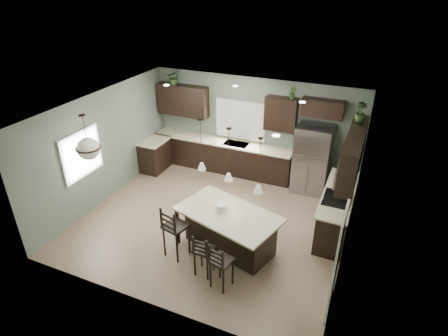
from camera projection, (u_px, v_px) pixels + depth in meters
ground at (214, 220)px, 8.97m from camera, size 6.00×6.00×0.00m
pantry_door at (336, 263)px, 6.20m from camera, size 0.04×0.82×2.04m
window_back at (240, 120)px, 10.60m from camera, size 1.35×0.02×1.00m
window_left at (81, 154)px, 8.64m from camera, size 0.02×1.10×1.00m
left_return_cabs at (155, 155)px, 11.09m from camera, size 0.60×0.90×0.90m
left_return_countertop at (154, 141)px, 10.86m from camera, size 0.66×0.96×0.04m
back_lower_cabs at (222, 156)px, 11.05m from camera, size 4.20×0.60×0.90m
back_countertop at (222, 142)px, 10.81m from camera, size 4.20×0.66×0.04m
sink_inset at (236, 144)px, 10.64m from camera, size 0.70×0.45×0.01m
faucet at (236, 140)px, 10.55m from camera, size 0.02×0.02×0.28m
back_upper_left at (183, 100)px, 10.90m from camera, size 1.55×0.34×0.90m
back_upper_right at (281, 114)px, 9.87m from camera, size 0.85×0.34×0.90m
fridge_header at (323, 108)px, 9.36m from camera, size 1.05×0.34×0.45m
right_lower_cabs at (337, 211)px, 8.53m from camera, size 0.60×2.35×0.90m
right_countertop at (339, 193)px, 8.31m from camera, size 0.66×2.35×0.04m
cooktop at (337, 199)px, 8.08m from camera, size 0.58×0.75×0.02m
wall_oven_front at (321, 214)px, 8.41m from camera, size 0.01×0.72×0.60m
right_upper_cabs at (353, 153)px, 7.78m from camera, size 0.34×2.35×0.90m
microwave at (346, 175)px, 7.76m from camera, size 0.40×0.75×0.40m
refrigerator at (312, 159)px, 9.80m from camera, size 0.90×0.74×1.85m
kitchen_island at (228, 231)px, 7.85m from camera, size 2.34×1.72×0.92m
serving_dish at (221, 207)px, 7.71m from camera, size 0.24×0.24×0.14m
bar_stool_left at (176, 231)px, 7.63m from camera, size 0.54×0.54×1.20m
bar_stool_center at (204, 254)px, 7.20m from camera, size 0.37×0.37×0.96m
bar_stool_right at (222, 265)px, 6.89m from camera, size 0.45×0.45×1.02m
pendant_left at (201, 145)px, 7.40m from camera, size 0.17×0.17×1.10m
pendant_center at (229, 155)px, 7.01m from camera, size 0.17×0.17×1.10m
pendant_right at (260, 166)px, 6.62m from camera, size 0.17×0.17×1.10m
chandelier at (86, 137)px, 7.60m from camera, size 0.51×0.51×0.98m
plant_back_left at (174, 77)px, 10.65m from camera, size 0.45×0.41×0.41m
plant_back_right at (293, 93)px, 9.46m from camera, size 0.22×0.19×0.33m
plant_right_wall at (361, 112)px, 8.04m from camera, size 0.31×0.31×0.42m
room_shell at (213, 157)px, 8.18m from camera, size 6.00×6.00×6.00m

